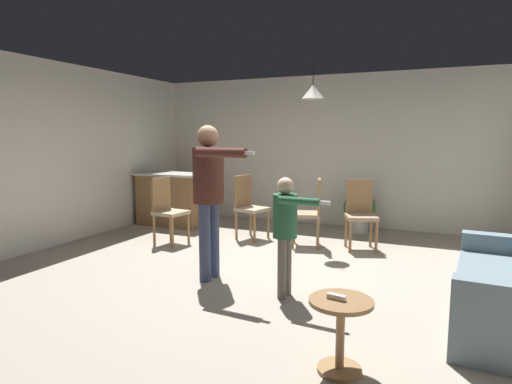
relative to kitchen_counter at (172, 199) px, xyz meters
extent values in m
plane|color=#9E9384|center=(2.45, -1.98, -0.48)|extent=(7.68, 7.68, 0.00)
cube|color=silver|center=(2.45, 1.22, 0.87)|extent=(6.40, 0.10, 2.70)
cube|color=silver|center=(-0.75, -1.98, 0.87)|extent=(0.10, 6.40, 2.70)
cube|color=slate|center=(5.10, -2.43, -0.25)|extent=(0.95, 1.50, 0.45)
cube|color=slate|center=(5.15, -1.62, -0.16)|extent=(0.86, 0.24, 0.63)
cylinder|color=olive|center=(4.72, -3.20, -0.45)|extent=(0.05, 0.05, 0.06)
cylinder|color=olive|center=(4.83, -1.61, -0.45)|extent=(0.05, 0.05, 0.06)
cube|color=olive|center=(0.00, 0.00, -0.02)|extent=(1.20, 0.60, 0.91)
cube|color=beige|center=(0.00, 0.00, 0.45)|extent=(1.26, 0.66, 0.04)
cylinder|color=olive|center=(3.93, -3.71, 0.03)|extent=(0.44, 0.44, 0.03)
cylinder|color=olive|center=(3.93, -3.71, -0.23)|extent=(0.06, 0.06, 0.49)
cylinder|color=olive|center=(3.93, -3.71, -0.46)|extent=(0.31, 0.31, 0.03)
cylinder|color=#384260|center=(2.13, -2.27, -0.04)|extent=(0.13, 0.13, 0.88)
cylinder|color=#384260|center=(2.12, -2.45, -0.04)|extent=(0.13, 0.13, 0.88)
cylinder|color=#4C261E|center=(2.13, -2.36, 0.71)|extent=(0.35, 0.35, 0.62)
sphere|color=#9E7556|center=(2.13, -2.36, 1.14)|extent=(0.24, 0.24, 0.24)
cylinder|color=#4C261E|center=(2.14, -2.16, 0.68)|extent=(0.10, 0.10, 0.59)
cylinder|color=#4C261E|center=(2.41, -2.58, 0.97)|extent=(0.59, 0.14, 0.10)
cube|color=white|center=(2.73, -2.60, 0.97)|extent=(0.13, 0.04, 0.04)
cylinder|color=#60564C|center=(3.10, -2.47, -0.17)|extent=(0.09, 0.09, 0.62)
cylinder|color=#60564C|center=(3.09, -2.60, -0.17)|extent=(0.09, 0.09, 0.62)
cylinder|color=#265938|center=(3.10, -2.54, 0.35)|extent=(0.24, 0.24, 0.44)
sphere|color=#D8AD8C|center=(3.10, -2.54, 0.66)|extent=(0.17, 0.17, 0.17)
cylinder|color=#265938|center=(3.11, -2.40, 0.33)|extent=(0.07, 0.07, 0.41)
cylinder|color=#265938|center=(3.29, -2.69, 0.54)|extent=(0.41, 0.10, 0.07)
cube|color=white|center=(3.53, -2.71, 0.54)|extent=(0.13, 0.05, 0.04)
cylinder|color=olive|center=(2.91, -0.63, -0.25)|extent=(0.04, 0.04, 0.45)
cylinder|color=olive|center=(2.82, -0.28, -0.25)|extent=(0.04, 0.04, 0.45)
cylinder|color=olive|center=(2.57, -0.72, -0.25)|extent=(0.04, 0.04, 0.45)
cylinder|color=olive|center=(2.47, -0.38, -0.25)|extent=(0.04, 0.04, 0.45)
cube|color=#997F60|center=(2.69, -0.50, 0.00)|extent=(0.52, 0.52, 0.05)
cube|color=olive|center=(2.87, -0.45, 0.27)|extent=(0.14, 0.37, 0.50)
cylinder|color=olive|center=(1.66, -0.20, -0.25)|extent=(0.04, 0.04, 0.45)
cylinder|color=olive|center=(1.57, -0.55, -0.25)|extent=(0.04, 0.04, 0.45)
cylinder|color=olive|center=(2.01, -0.29, -0.25)|extent=(0.04, 0.04, 0.45)
cylinder|color=olive|center=(1.92, -0.64, -0.25)|extent=(0.04, 0.04, 0.45)
cube|color=tan|center=(1.79, -0.42, 0.00)|extent=(0.51, 0.51, 0.05)
cube|color=olive|center=(1.61, -0.37, 0.27)|extent=(0.13, 0.38, 0.50)
cylinder|color=olive|center=(0.65, -1.00, -0.25)|extent=(0.04, 0.04, 0.45)
cylinder|color=olive|center=(0.60, -1.35, -0.25)|extent=(0.04, 0.04, 0.45)
cylinder|color=olive|center=(1.00, -1.04, -0.25)|extent=(0.04, 0.04, 0.45)
cylinder|color=olive|center=(0.96, -1.40, -0.25)|extent=(0.04, 0.04, 0.45)
cube|color=tan|center=(0.80, -1.20, 0.00)|extent=(0.47, 0.47, 0.05)
cube|color=olive|center=(0.61, -1.17, 0.27)|extent=(0.09, 0.38, 0.50)
cylinder|color=olive|center=(3.58, -0.16, -0.25)|extent=(0.04, 0.04, 0.45)
cylinder|color=olive|center=(3.25, -0.29, -0.25)|extent=(0.04, 0.04, 0.45)
cylinder|color=olive|center=(3.71, -0.50, -0.25)|extent=(0.04, 0.04, 0.45)
cylinder|color=olive|center=(3.38, -0.63, -0.25)|extent=(0.04, 0.04, 0.45)
cube|color=#997F60|center=(3.48, -0.40, 0.00)|extent=(0.54, 0.54, 0.05)
cube|color=olive|center=(3.41, -0.22, 0.27)|extent=(0.37, 0.17, 0.50)
cylinder|color=#B7B2AD|center=(3.24, 0.75, -0.36)|extent=(0.31, 0.31, 0.24)
sphere|color=#2D6B33|center=(3.24, 0.75, -0.05)|extent=(0.53, 0.53, 0.53)
sphere|color=#2D6B33|center=(3.24, 0.75, 0.14)|extent=(0.40, 0.40, 0.40)
cube|color=white|center=(3.90, -3.72, 0.06)|extent=(0.13, 0.06, 0.04)
cone|color=silver|center=(2.74, -0.40, 1.77)|extent=(0.32, 0.32, 0.20)
cylinder|color=black|center=(2.74, -0.40, 2.04)|extent=(0.01, 0.01, 0.36)
camera|label=1|loc=(4.52, -6.50, 1.15)|focal=30.16mm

